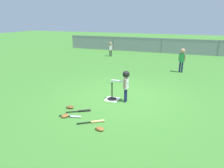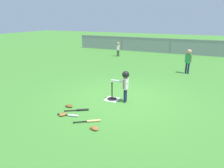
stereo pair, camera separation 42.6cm
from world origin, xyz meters
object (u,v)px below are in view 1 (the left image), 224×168
batting_tee (112,97)px  glove_tossed_aside (100,129)px  glove_near_bats (65,116)px  batter_child (126,80)px  glove_by_plate (70,107)px  spare_bat_silver (73,117)px  baseball_on_tee (112,82)px  fielder_deep_left (111,47)px  spare_bat_wood (95,122)px  fielder_near_right (182,57)px  spare_bat_black (82,111)px

batting_tee → glove_tossed_aside: 2.01m
glove_near_bats → batter_child: bearing=52.5°
glove_by_plate → spare_bat_silver: bearing=-50.5°
baseball_on_tee → glove_by_plate: 1.59m
fielder_deep_left → glove_near_bats: (2.15, -9.20, -0.61)m
spare_bat_wood → glove_by_plate: 1.23m
fielder_near_right → glove_tossed_aside: size_ratio=4.51×
spare_bat_wood → glove_tossed_aside: 0.40m
baseball_on_tee → glove_by_plate: bearing=-130.4°
batting_tee → batter_child: 0.82m
glove_by_plate → batter_child: bearing=37.3°
fielder_near_right → glove_tossed_aside: (-1.61, -6.56, -0.74)m
baseball_on_tee → batter_child: bearing=-3.2°
spare_bat_silver → glove_by_plate: 0.65m
batter_child → glove_by_plate: batter_child is taller
fielder_near_right → glove_by_plate: bearing=-117.5°
fielder_deep_left → spare_bat_silver: fielder_deep_left is taller
batting_tee → baseball_on_tee: (0.00, 0.00, 0.54)m
spare_bat_wood → glove_near_bats: glove_near_bats is taller
baseball_on_tee → glove_by_plate: size_ratio=0.30×
baseball_on_tee → fielder_near_right: bearing=66.3°
fielder_near_right → glove_near_bats: fielder_near_right is taller
fielder_deep_left → glove_tossed_aside: 10.08m
spare_bat_wood → spare_bat_black: bearing=144.3°
spare_bat_silver → glove_tossed_aside: glove_tossed_aside is taller
spare_bat_silver → spare_bat_wood: same height
glove_near_bats → fielder_deep_left: bearing=103.1°
fielder_near_right → spare_bat_black: 6.38m
spare_bat_black → spare_bat_wood: bearing=-35.7°
spare_bat_wood → spare_bat_black: (-0.64, 0.46, 0.00)m
baseball_on_tee → spare_bat_black: (-0.50, -1.22, -0.60)m
fielder_near_right → fielder_deep_left: bearing=149.4°
spare_bat_wood → glove_near_bats: size_ratio=2.37×
batting_tee → spare_bat_wood: (0.14, -1.67, -0.06)m
batter_child → spare_bat_silver: 2.03m
batter_child → spare_bat_silver: bearing=-122.7°
spare_bat_black → glove_tossed_aside: size_ratio=2.39×
baseball_on_tee → fielder_deep_left: fielder_deep_left is taller
batter_child → spare_bat_wood: (-0.34, -1.65, -0.72)m
spare_bat_black → glove_by_plate: glove_by_plate is taller
batting_tee → fielder_deep_left: bearing=111.3°
batting_tee → fielder_near_right: (2.02, 4.60, 0.69)m
spare_bat_silver → spare_bat_wood: bearing=-4.3°
batter_child → spare_bat_black: size_ratio=1.65×
fielder_near_right → spare_bat_black: fielder_near_right is taller
spare_bat_silver → fielder_near_right: bearing=67.6°
fielder_near_right → spare_bat_black: bearing=-113.4°
fielder_near_right → spare_bat_wood: fielder_near_right is taller
baseball_on_tee → batter_child: (0.48, -0.03, 0.12)m
baseball_on_tee → glove_near_bats: (-0.78, -1.67, -0.60)m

